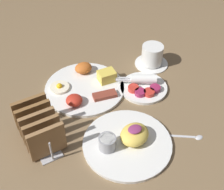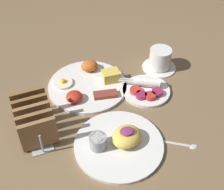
{
  "view_description": "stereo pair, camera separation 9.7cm",
  "coord_description": "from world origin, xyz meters",
  "px_view_note": "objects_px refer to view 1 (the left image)",
  "views": [
    {
      "loc": [
        -0.31,
        -0.57,
        0.7
      ],
      "look_at": [
        0.04,
        0.05,
        0.03
      ],
      "focal_mm": 50.0,
      "sensor_mm": 36.0,
      "label": 1
    },
    {
      "loc": [
        -0.23,
        -0.61,
        0.7
      ],
      "look_at": [
        0.04,
        0.05,
        0.03
      ],
      "focal_mm": 50.0,
      "sensor_mm": 36.0,
      "label": 2
    }
  ],
  "objects_px": {
    "plate_breakfast": "(85,86)",
    "plate_foreground": "(127,141)",
    "plate_condiments": "(144,86)",
    "toast_rack": "(39,127)",
    "coffee_cup": "(152,56)"
  },
  "relations": [
    {
      "from": "plate_breakfast",
      "to": "plate_condiments",
      "type": "distance_m",
      "value": 0.19
    },
    {
      "from": "plate_breakfast",
      "to": "plate_foreground",
      "type": "height_order",
      "value": "plate_foreground"
    },
    {
      "from": "plate_condiments",
      "to": "coffee_cup",
      "type": "xyz_separation_m",
      "value": [
        0.1,
        0.1,
        0.02
      ]
    },
    {
      "from": "plate_breakfast",
      "to": "plate_condiments",
      "type": "height_order",
      "value": "plate_breakfast"
    },
    {
      "from": "plate_condiments",
      "to": "plate_foreground",
      "type": "xyz_separation_m",
      "value": [
        -0.17,
        -0.17,
        0.0
      ]
    },
    {
      "from": "plate_condiments",
      "to": "plate_foreground",
      "type": "relative_size",
      "value": 0.63
    },
    {
      "from": "toast_rack",
      "to": "coffee_cup",
      "type": "bearing_deg",
      "value": 15.39
    },
    {
      "from": "plate_breakfast",
      "to": "toast_rack",
      "type": "distance_m",
      "value": 0.24
    },
    {
      "from": "plate_breakfast",
      "to": "coffee_cup",
      "type": "height_order",
      "value": "coffee_cup"
    },
    {
      "from": "plate_condiments",
      "to": "coffee_cup",
      "type": "bearing_deg",
      "value": 44.33
    },
    {
      "from": "plate_condiments",
      "to": "toast_rack",
      "type": "height_order",
      "value": "toast_rack"
    },
    {
      "from": "toast_rack",
      "to": "plate_condiments",
      "type": "bearing_deg",
      "value": 4.75
    },
    {
      "from": "plate_condiments",
      "to": "plate_foreground",
      "type": "bearing_deg",
      "value": -134.93
    },
    {
      "from": "plate_condiments",
      "to": "toast_rack",
      "type": "bearing_deg",
      "value": -175.25
    },
    {
      "from": "plate_foreground",
      "to": "toast_rack",
      "type": "bearing_deg",
      "value": 145.2
    }
  ]
}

